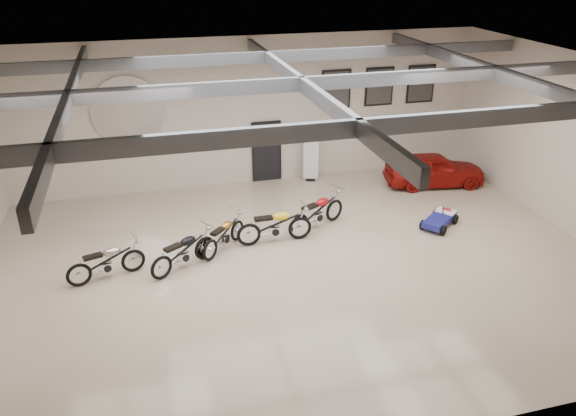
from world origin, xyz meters
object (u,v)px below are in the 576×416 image
object	(u,v)px
motorcycle_yellow	(275,225)
go_kart	(442,216)
motorcycle_red	(317,211)
motorcycle_silver	(106,261)
vintage_car	(434,169)
banner_stand	(311,155)
motorcycle_black	(183,251)
motorcycle_gold	(224,234)

from	to	relation	value
motorcycle_yellow	go_kart	xyz separation A→B (m)	(5.06, -0.23, -0.25)
motorcycle_yellow	motorcycle_red	size ratio (longest dim) A/B	1.00
motorcycle_silver	vintage_car	distance (m)	11.36
banner_stand	motorcycle_yellow	size ratio (longest dim) A/B	0.93
banner_stand	go_kart	size ratio (longest dim) A/B	1.20
banner_stand	motorcycle_yellow	bearing A→B (deg)	-104.75
motorcycle_black	motorcycle_red	distance (m)	4.22
motorcycle_gold	motorcycle_red	bearing A→B (deg)	-34.66
vintage_car	go_kart	bearing A→B (deg)	164.92
motorcycle_red	go_kart	xyz separation A→B (m)	(3.65, -0.76, -0.25)
motorcycle_black	go_kart	world-z (taller)	motorcycle_black
motorcycle_black	motorcycle_gold	xyz separation A→B (m)	(1.16, 0.71, -0.03)
motorcycle_gold	motorcycle_yellow	world-z (taller)	motorcycle_yellow
motorcycle_black	vintage_car	world-z (taller)	vintage_car
vintage_car	motorcycle_yellow	bearing A→B (deg)	121.44
motorcycle_silver	motorcycle_yellow	bearing A→B (deg)	-6.48
motorcycle_red	go_kart	size ratio (longest dim) A/B	1.29
motorcycle_yellow	vintage_car	distance (m)	6.86
motorcycle_gold	motorcycle_black	bearing A→B (deg)	165.17
motorcycle_yellow	go_kart	size ratio (longest dim) A/B	1.29
vintage_car	motorcycle_silver	bearing A→B (deg)	116.30
banner_stand	go_kart	bearing A→B (deg)	-43.19
motorcycle_red	vintage_car	size ratio (longest dim) A/B	0.62
motorcycle_black	banner_stand	bearing A→B (deg)	12.51
motorcycle_black	motorcycle_yellow	xyz separation A→B (m)	(2.60, 0.76, 0.04)
motorcycle_black	vintage_car	distance (m)	9.56
motorcycle_black	go_kart	xyz separation A→B (m)	(7.67, 0.53, -0.21)
motorcycle_black	motorcycle_yellow	size ratio (longest dim) A/B	0.93
motorcycle_black	go_kart	distance (m)	7.69
motorcycle_silver	motorcycle_gold	xyz separation A→B (m)	(3.06, 0.71, -0.02)
motorcycle_silver	vintage_car	world-z (taller)	vintage_car
motorcycle_red	motorcycle_silver	bearing A→B (deg)	163.96
banner_stand	vintage_car	size ratio (longest dim) A/B	0.57
motorcycle_yellow	motorcycle_black	bearing A→B (deg)	-164.57
motorcycle_silver	vintage_car	xyz separation A→B (m)	(10.84, 3.39, 0.08)
motorcycle_red	motorcycle_black	bearing A→B (deg)	169.47
motorcycle_silver	motorcycle_gold	distance (m)	3.14
motorcycle_gold	motorcycle_yellow	distance (m)	1.44
motorcycle_silver	motorcycle_red	xyz separation A→B (m)	(5.92, 1.29, 0.05)
motorcycle_red	go_kart	world-z (taller)	motorcycle_red
banner_stand	motorcycle_silver	world-z (taller)	banner_stand
motorcycle_yellow	motorcycle_red	xyz separation A→B (m)	(1.42, 0.53, -0.00)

